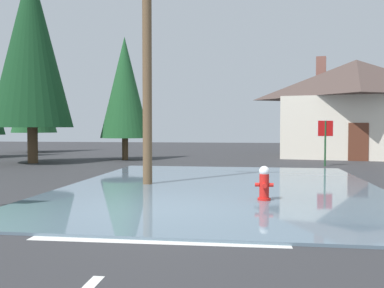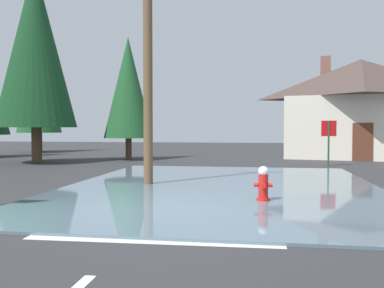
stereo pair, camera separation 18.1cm
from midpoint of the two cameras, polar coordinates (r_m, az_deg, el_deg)
ground_plane at (r=9.08m, az=-4.61°, el=-9.19°), size 80.00×80.00×0.10m
flood_puddle at (r=12.30m, az=4.49°, el=-5.81°), size 8.94×11.80×0.05m
lane_stop_bar at (r=6.62m, az=-4.74°, el=-13.04°), size 4.07×0.40×0.01m
fire_hydrant at (r=9.96m, az=10.20°, el=-5.46°), size 0.43×0.37×0.85m
utility_pole at (r=12.83m, az=-5.62°, el=12.03°), size 1.60×0.28×7.52m
stop_sign_far at (r=19.83m, az=18.36°, el=1.36°), size 0.72×0.17×2.08m
house at (r=26.71m, az=22.11°, el=4.75°), size 9.82×8.28×6.21m
pine_tree_mid_left at (r=22.46m, az=-20.34°, el=12.40°), size 3.92×3.92×9.79m
pine_tree_short_left at (r=23.11m, az=-8.45°, el=7.59°), size 2.66×2.66×6.65m
pine_tree_far_center at (r=31.87m, az=-19.98°, el=7.18°), size 3.10×3.10×7.76m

